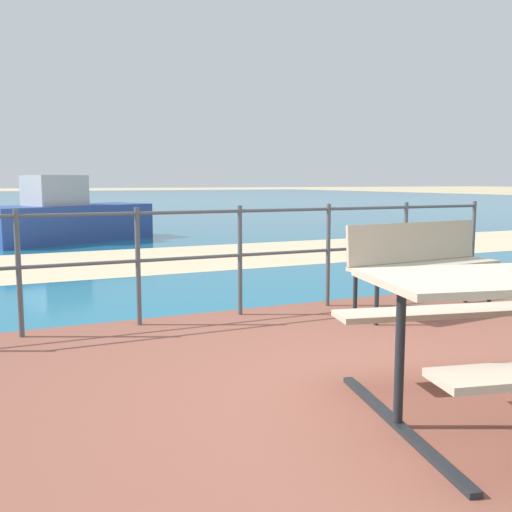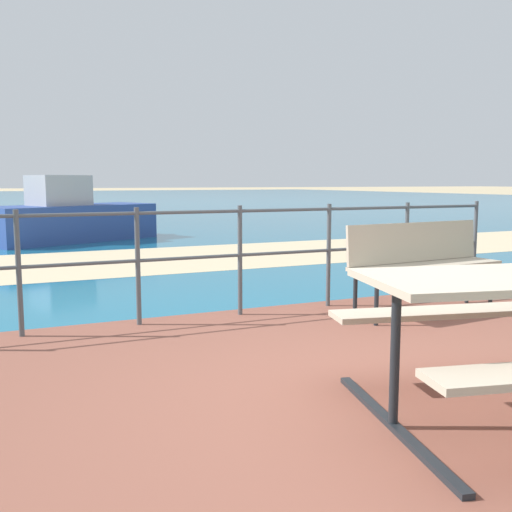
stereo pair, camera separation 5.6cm
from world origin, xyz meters
The scene contains 7 objects.
ground_plane centered at (0.00, 0.00, 0.00)m, with size 240.00×240.00×0.00m, color tan.
patio_paving centered at (0.00, 0.00, 0.03)m, with size 6.40×5.20×0.06m, color brown.
sea_water centered at (0.00, 40.00, 0.01)m, with size 90.00×90.00×0.01m, color #196B8E.
beach_strip centered at (0.00, 7.05, 0.01)m, with size 54.00×3.39×0.01m, color beige.
park_bench centered at (1.67, 1.78, 0.61)m, with size 1.68×0.55×0.88m.
railing_fence centered at (0.00, 2.38, 0.71)m, with size 5.94×0.04×1.05m.
boat_near centered at (-0.49, 10.96, 0.51)m, with size 4.26×2.84×1.46m.
Camera 1 is at (-2.18, -2.72, 1.34)m, focal length 41.12 mm.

